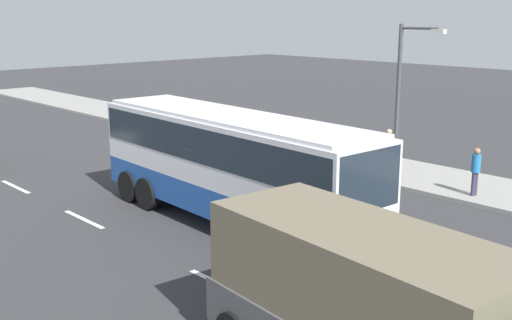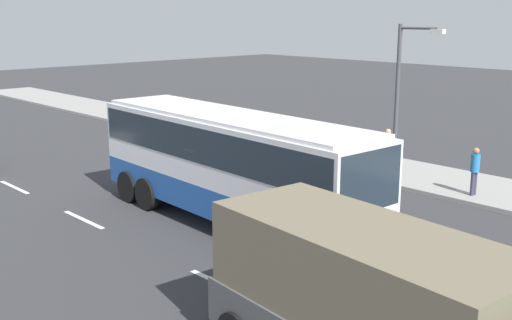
{
  "view_description": "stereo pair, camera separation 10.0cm",
  "coord_description": "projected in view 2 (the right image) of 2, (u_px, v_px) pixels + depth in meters",
  "views": [
    {
      "loc": [
        13.59,
        -12.26,
        6.45
      ],
      "look_at": [
        0.19,
        0.4,
        2.13
      ],
      "focal_mm": 43.93,
      "sensor_mm": 36.0,
      "label": 1
    },
    {
      "loc": [
        13.52,
        -12.33,
        6.45
      ],
      "look_at": [
        0.19,
        0.4,
        2.13
      ],
      "focal_mm": 43.93,
      "sensor_mm": 36.0,
      "label": 2
    }
  ],
  "objects": [
    {
      "name": "street_lamp",
      "position": [
        402.0,
        90.0,
        23.66
      ],
      "size": [
        1.89,
        0.24,
        5.93
      ],
      "color": "#47474C",
      "rests_on": "sidewalk_curb"
    },
    {
      "name": "pedestrian_at_crossing",
      "position": [
        388.0,
        146.0,
        25.73
      ],
      "size": [
        0.32,
        0.32,
        1.71
      ],
      "rotation": [
        0.0,
        0.0,
        0.26
      ],
      "color": "black",
      "rests_on": "sidewalk_curb"
    },
    {
      "name": "ground_plane",
      "position": [
        242.0,
        228.0,
        19.28
      ],
      "size": [
        120.0,
        120.0,
        0.0
      ],
      "primitive_type": "plane",
      "color": "#333335"
    },
    {
      "name": "pedestrian_near_curb",
      "position": [
        475.0,
        168.0,
        22.06
      ],
      "size": [
        0.32,
        0.32,
        1.72
      ],
      "rotation": [
        0.0,
        0.0,
        6.25
      ],
      "color": "#38334C",
      "rests_on": "sidewalk_curb"
    },
    {
      "name": "lane_centreline",
      "position": [
        141.0,
        247.0,
        17.75
      ],
      "size": [
        31.16,
        0.16,
        0.01
      ],
      "color": "white",
      "rests_on": "ground_plane"
    },
    {
      "name": "sidewalk_curb",
      "position": [
        409.0,
        174.0,
        25.46
      ],
      "size": [
        80.0,
        4.0,
        0.15
      ],
      "primitive_type": "cube",
      "color": "gray",
      "rests_on": "ground_plane"
    },
    {
      "name": "coach_bus",
      "position": [
        230.0,
        157.0,
        19.15
      ],
      "size": [
        11.0,
        3.08,
        3.49
      ],
      "rotation": [
        0.0,
        0.0,
        -0.05
      ],
      "color": "#1E4C9E",
      "rests_on": "ground_plane"
    }
  ]
}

